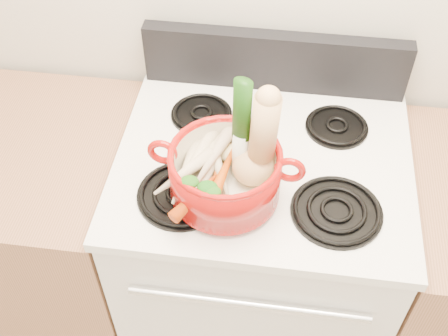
# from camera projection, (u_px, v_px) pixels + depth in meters

# --- Properties ---
(stove_body) EXTENTS (0.76, 0.65, 0.92)m
(stove_body) POSITION_uv_depth(u_px,v_px,m) (256.00, 260.00, 1.85)
(stove_body) COLOR silver
(stove_body) RESTS_ON floor
(cooktop) EXTENTS (0.78, 0.67, 0.03)m
(cooktop) POSITION_uv_depth(u_px,v_px,m) (264.00, 161.00, 1.49)
(cooktop) COLOR white
(cooktop) RESTS_ON stove_body
(control_backsplash) EXTENTS (0.76, 0.05, 0.18)m
(control_backsplash) POSITION_uv_depth(u_px,v_px,m) (275.00, 61.00, 1.62)
(control_backsplash) COLOR black
(control_backsplash) RESTS_ON cooktop
(oven_handle) EXTENTS (0.60, 0.02, 0.02)m
(oven_handle) POSITION_uv_depth(u_px,v_px,m) (248.00, 304.00, 1.38)
(oven_handle) COLOR silver
(oven_handle) RESTS_ON stove_body
(burner_front_left) EXTENTS (0.22, 0.22, 0.02)m
(burner_front_left) POSITION_uv_depth(u_px,v_px,m) (182.00, 194.00, 1.39)
(burner_front_left) COLOR black
(burner_front_left) RESTS_ON cooktop
(burner_front_right) EXTENTS (0.22, 0.22, 0.02)m
(burner_front_right) POSITION_uv_depth(u_px,v_px,m) (337.00, 210.00, 1.35)
(burner_front_right) COLOR black
(burner_front_right) RESTS_ON cooktop
(burner_back_left) EXTENTS (0.17, 0.17, 0.02)m
(burner_back_left) POSITION_uv_depth(u_px,v_px,m) (202.00, 113.00, 1.59)
(burner_back_left) COLOR black
(burner_back_left) RESTS_ON cooktop
(burner_back_right) EXTENTS (0.17, 0.17, 0.02)m
(burner_back_right) POSITION_uv_depth(u_px,v_px,m) (337.00, 126.00, 1.55)
(burner_back_right) COLOR black
(burner_back_right) RESTS_ON cooktop
(dutch_oven) EXTENTS (0.28, 0.28, 0.13)m
(dutch_oven) POSITION_uv_depth(u_px,v_px,m) (225.00, 174.00, 1.33)
(dutch_oven) COLOR #9C0D0A
(dutch_oven) RESTS_ON burner_front_left
(pot_handle_left) EXTENTS (0.08, 0.02, 0.07)m
(pot_handle_left) POSITION_uv_depth(u_px,v_px,m) (162.00, 152.00, 1.32)
(pot_handle_left) COLOR #9C0D0A
(pot_handle_left) RESTS_ON dutch_oven
(pot_handle_right) EXTENTS (0.08, 0.02, 0.07)m
(pot_handle_right) POSITION_uv_depth(u_px,v_px,m) (290.00, 170.00, 1.28)
(pot_handle_right) COLOR #9C0D0A
(pot_handle_right) RESTS_ON dutch_oven
(squash) EXTENTS (0.14, 0.14, 0.27)m
(squash) POSITION_uv_depth(u_px,v_px,m) (259.00, 141.00, 1.27)
(squash) COLOR tan
(squash) RESTS_ON dutch_oven
(leek) EXTENTS (0.06, 0.07, 0.30)m
(leek) POSITION_uv_depth(u_px,v_px,m) (241.00, 129.00, 1.28)
(leek) COLOR white
(leek) RESTS_ON dutch_oven
(ginger) EXTENTS (0.09, 0.06, 0.05)m
(ginger) POSITION_uv_depth(u_px,v_px,m) (235.00, 154.00, 1.40)
(ginger) COLOR tan
(ginger) RESTS_ON dutch_oven
(parsnip_0) EXTENTS (0.09, 0.25, 0.07)m
(parsnip_0) POSITION_uv_depth(u_px,v_px,m) (207.00, 173.00, 1.35)
(parsnip_0) COLOR beige
(parsnip_0) RESTS_ON dutch_oven
(parsnip_1) EXTENTS (0.07, 0.20, 0.06)m
(parsnip_1) POSITION_uv_depth(u_px,v_px,m) (186.00, 170.00, 1.35)
(parsnip_1) COLOR beige
(parsnip_1) RESTS_ON dutch_oven
(parsnip_2) EXTENTS (0.12, 0.20, 0.06)m
(parsnip_2) POSITION_uv_depth(u_px,v_px,m) (217.00, 161.00, 1.36)
(parsnip_2) COLOR beige
(parsnip_2) RESTS_ON dutch_oven
(parsnip_3) EXTENTS (0.15, 0.15, 0.05)m
(parsnip_3) POSITION_uv_depth(u_px,v_px,m) (184.00, 172.00, 1.33)
(parsnip_3) COLOR beige
(parsnip_3) RESTS_ON dutch_oven
(parsnip_4) EXTENTS (0.12, 0.23, 0.06)m
(parsnip_4) POSITION_uv_depth(u_px,v_px,m) (200.00, 153.00, 1.37)
(parsnip_4) COLOR beige
(parsnip_4) RESTS_ON dutch_oven
(parsnip_5) EXTENTS (0.11, 0.21, 0.06)m
(parsnip_5) POSITION_uv_depth(u_px,v_px,m) (215.00, 154.00, 1.35)
(parsnip_5) COLOR beige
(parsnip_5) RESTS_ON dutch_oven
(carrot_0) EXTENTS (0.04, 0.15, 0.04)m
(carrot_0) POSITION_uv_depth(u_px,v_px,m) (215.00, 191.00, 1.32)
(carrot_0) COLOR #B85309
(carrot_0) RESTS_ON dutch_oven
(carrot_1) EXTENTS (0.11, 0.15, 0.05)m
(carrot_1) POSITION_uv_depth(u_px,v_px,m) (195.00, 197.00, 1.30)
(carrot_1) COLOR #C13A09
(carrot_1) RESTS_ON dutch_oven
(carrot_2) EXTENTS (0.07, 0.19, 0.05)m
(carrot_2) POSITION_uv_depth(u_px,v_px,m) (222.00, 178.00, 1.33)
(carrot_2) COLOR #C34609
(carrot_2) RESTS_ON dutch_oven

